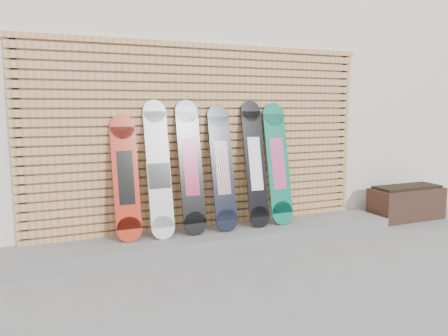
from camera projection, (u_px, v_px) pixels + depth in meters
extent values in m
plane|color=gray|center=(252.00, 258.00, 4.55)|extent=(80.00, 80.00, 0.00)
cube|color=silver|center=(189.00, 93.00, 7.68)|extent=(12.00, 5.00, 3.60)
cube|color=slate|center=(214.00, 236.00, 5.10)|extent=(4.60, 0.70, 0.12)
cube|color=tan|center=(206.00, 224.00, 5.36)|extent=(4.20, 0.05, 0.08)
cube|color=tan|center=(205.00, 216.00, 5.34)|extent=(4.20, 0.05, 0.08)
cube|color=tan|center=(205.00, 208.00, 5.33)|extent=(4.20, 0.05, 0.07)
cube|color=tan|center=(205.00, 201.00, 5.31)|extent=(4.20, 0.05, 0.07)
cube|color=tan|center=(205.00, 193.00, 5.30)|extent=(4.20, 0.05, 0.07)
cube|color=tan|center=(205.00, 185.00, 5.29)|extent=(4.20, 0.05, 0.07)
cube|color=tan|center=(205.00, 177.00, 5.27)|extent=(4.20, 0.05, 0.07)
cube|color=tan|center=(205.00, 169.00, 5.26)|extent=(4.20, 0.05, 0.07)
cube|color=tan|center=(205.00, 161.00, 5.25)|extent=(4.20, 0.05, 0.07)
cube|color=tan|center=(205.00, 153.00, 5.23)|extent=(4.20, 0.05, 0.08)
cube|color=tan|center=(205.00, 145.00, 5.22)|extent=(4.20, 0.05, 0.08)
cube|color=tan|center=(205.00, 137.00, 5.21)|extent=(4.20, 0.05, 0.08)
cube|color=tan|center=(205.00, 129.00, 5.19)|extent=(4.20, 0.05, 0.08)
cube|color=tan|center=(205.00, 121.00, 5.18)|extent=(4.20, 0.05, 0.08)
cube|color=tan|center=(205.00, 112.00, 5.17)|extent=(4.20, 0.05, 0.08)
cube|color=tan|center=(205.00, 104.00, 5.15)|extent=(4.20, 0.05, 0.08)
cube|color=tan|center=(205.00, 96.00, 5.14)|extent=(4.20, 0.05, 0.08)
cube|color=tan|center=(205.00, 88.00, 5.13)|extent=(4.20, 0.05, 0.08)
cube|color=tan|center=(205.00, 79.00, 5.11)|extent=(4.20, 0.05, 0.08)
cube|color=tan|center=(205.00, 71.00, 5.10)|extent=(4.20, 0.05, 0.08)
cube|color=tan|center=(205.00, 62.00, 5.09)|extent=(4.20, 0.05, 0.08)
cube|color=tan|center=(205.00, 54.00, 5.07)|extent=(4.20, 0.05, 0.08)
cube|color=black|center=(19.00, 151.00, 4.46)|extent=(0.06, 0.04, 2.23)
cube|color=black|center=(341.00, 139.00, 6.02)|extent=(0.06, 0.04, 2.23)
cube|color=tan|center=(204.00, 46.00, 5.06)|extent=(4.26, 0.07, 0.06)
cube|color=#331E16|center=(406.00, 203.00, 6.11)|extent=(1.05, 0.44, 0.44)
cube|color=black|center=(407.00, 187.00, 6.08)|extent=(0.96, 0.35, 0.04)
cube|color=red|center=(126.00, 178.00, 4.72)|extent=(0.28, 0.25, 1.10)
cylinder|color=red|center=(129.00, 229.00, 4.69)|extent=(0.28, 0.08, 0.28)
cylinder|color=red|center=(122.00, 127.00, 4.75)|extent=(0.28, 0.08, 0.28)
cube|color=black|center=(126.00, 178.00, 4.72)|extent=(0.17, 0.15, 0.58)
cube|color=silver|center=(159.00, 169.00, 4.82)|extent=(0.26, 0.30, 1.27)
cylinder|color=silver|center=(163.00, 228.00, 4.78)|extent=(0.26, 0.08, 0.26)
cylinder|color=silver|center=(154.00, 111.00, 4.86)|extent=(0.26, 0.08, 0.26)
cube|color=black|center=(159.00, 176.00, 4.82)|extent=(0.25, 0.09, 0.28)
cube|color=black|center=(191.00, 167.00, 4.97)|extent=(0.27, 0.30, 1.26)
cylinder|color=black|center=(195.00, 224.00, 4.93)|extent=(0.27, 0.08, 0.27)
cylinder|color=black|center=(186.00, 112.00, 5.01)|extent=(0.27, 0.08, 0.27)
cube|color=maroon|center=(191.00, 167.00, 4.97)|extent=(0.17, 0.17, 0.64)
cube|color=black|center=(222.00, 168.00, 5.12)|extent=(0.27, 0.30, 1.21)
cylinder|color=black|center=(227.00, 220.00, 5.08)|extent=(0.27, 0.08, 0.27)
cylinder|color=black|center=(218.00, 116.00, 5.17)|extent=(0.27, 0.08, 0.27)
cube|color=silver|center=(222.00, 168.00, 5.12)|extent=(0.17, 0.17, 0.62)
cube|color=black|center=(255.00, 164.00, 5.29)|extent=(0.26, 0.30, 1.26)
cylinder|color=black|center=(260.00, 217.00, 5.25)|extent=(0.26, 0.08, 0.26)
cylinder|color=black|center=(250.00, 111.00, 5.33)|extent=(0.26, 0.08, 0.26)
cube|color=white|center=(255.00, 164.00, 5.29)|extent=(0.16, 0.16, 0.64)
cube|color=#0B7154|center=(278.00, 163.00, 5.41)|extent=(0.29, 0.29, 1.21)
cylinder|color=#0B7154|center=(282.00, 213.00, 5.38)|extent=(0.29, 0.08, 0.29)
cylinder|color=#0B7154|center=(273.00, 115.00, 5.45)|extent=(0.29, 0.08, 0.29)
cube|color=#DB4D89|center=(278.00, 163.00, 5.41)|extent=(0.18, 0.16, 0.63)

